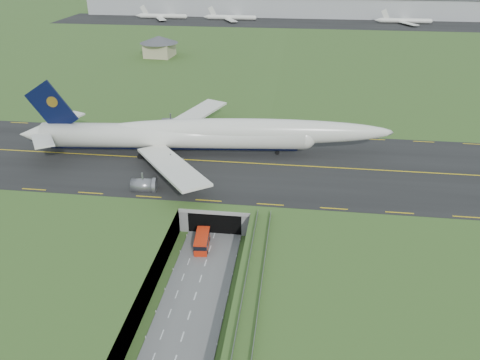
# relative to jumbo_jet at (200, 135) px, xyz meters

# --- Properties ---
(ground) EXTENTS (900.00, 900.00, 0.00)m
(ground) POSITION_rel_jumbo_jet_xyz_m (8.97, -37.34, -11.72)
(ground) COLOR #3B5C24
(ground) RESTS_ON ground
(airfield_deck) EXTENTS (800.00, 800.00, 6.00)m
(airfield_deck) POSITION_rel_jumbo_jet_xyz_m (8.97, -37.34, -8.72)
(airfield_deck) COLOR gray
(airfield_deck) RESTS_ON ground
(trench_road) EXTENTS (12.00, 75.00, 0.20)m
(trench_road) POSITION_rel_jumbo_jet_xyz_m (8.97, -44.84, -11.62)
(trench_road) COLOR slate
(trench_road) RESTS_ON ground
(taxiway) EXTENTS (800.00, 44.00, 0.18)m
(taxiway) POSITION_rel_jumbo_jet_xyz_m (8.97, -4.34, -5.63)
(taxiway) COLOR black
(taxiway) RESTS_ON airfield_deck
(tunnel_portal) EXTENTS (17.00, 22.30, 6.00)m
(tunnel_portal) POSITION_rel_jumbo_jet_xyz_m (8.97, -20.62, -8.39)
(tunnel_portal) COLOR gray
(tunnel_portal) RESTS_ON ground
(guideway) EXTENTS (3.00, 53.00, 7.05)m
(guideway) POSITION_rel_jumbo_jet_xyz_m (19.97, -56.45, -6.40)
(guideway) COLOR #A8A8A3
(guideway) RESTS_ON ground
(jumbo_jet) EXTENTS (101.57, 63.78, 21.20)m
(jumbo_jet) POSITION_rel_jumbo_jet_xyz_m (0.00, 0.00, 0.00)
(jumbo_jet) COLOR white
(jumbo_jet) RESTS_ON ground
(shuttle_tram) EXTENTS (3.42, 7.60, 3.02)m
(shuttle_tram) POSITION_rel_jumbo_jet_xyz_m (7.21, -34.87, -10.06)
(shuttle_tram) COLOR red
(shuttle_tram) RESTS_ON ground
(service_building) EXTENTS (20.47, 20.47, 10.30)m
(service_building) POSITION_rel_jumbo_jet_xyz_m (-44.53, 115.62, 0.38)
(service_building) COLOR tan
(service_building) RESTS_ON ground
(cargo_terminal) EXTENTS (320.00, 67.00, 15.60)m
(cargo_terminal) POSITION_rel_jumbo_jet_xyz_m (8.87, 262.08, 2.24)
(cargo_terminal) COLOR #B2B2B2
(cargo_terminal) RESTS_ON ground
(distant_hills) EXTENTS (700.00, 91.00, 60.00)m
(distant_hills) POSITION_rel_jumbo_jet_xyz_m (73.35, 392.66, -15.72)
(distant_hills) COLOR slate
(distant_hills) RESTS_ON ground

